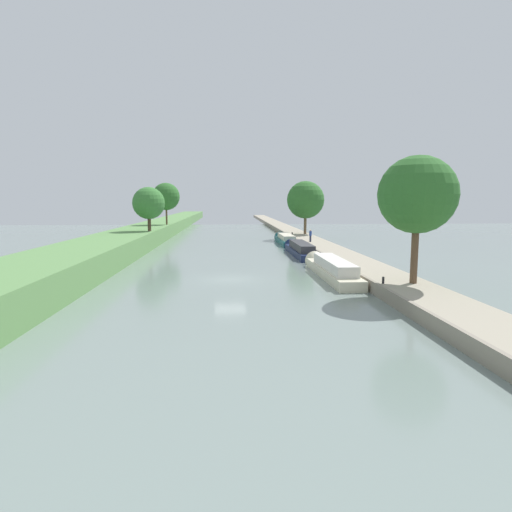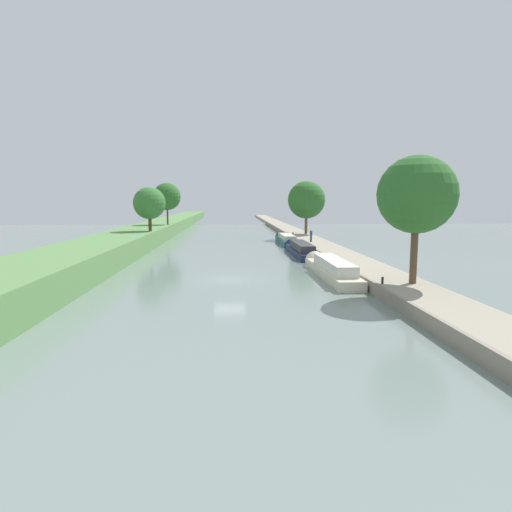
# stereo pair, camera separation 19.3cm
# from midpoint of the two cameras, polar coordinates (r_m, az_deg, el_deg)

# --- Properties ---
(ground_plane) EXTENTS (160.00, 160.00, 0.00)m
(ground_plane) POSITION_cam_midpoint_polar(r_m,az_deg,el_deg) (34.40, -3.65, -3.12)
(ground_plane) COLOR slate
(left_grassy_bank) EXTENTS (6.88, 260.00, 2.24)m
(left_grassy_bank) POSITION_cam_midpoint_polar(r_m,az_deg,el_deg) (36.70, -24.90, -1.37)
(left_grassy_bank) COLOR #5B894C
(left_grassy_bank) RESTS_ON ground_plane
(right_towpath) EXTENTS (3.74, 260.00, 0.81)m
(right_towpath) POSITION_cam_midpoint_polar(r_m,az_deg,el_deg) (36.28, 15.20, -2.17)
(right_towpath) COLOR #9E937F
(right_towpath) RESTS_ON ground_plane
(stone_quay) EXTENTS (0.25, 260.00, 0.86)m
(stone_quay) POSITION_cam_midpoint_polar(r_m,az_deg,el_deg) (35.68, 12.17, -2.19)
(stone_quay) COLOR gray
(stone_quay) RESTS_ON ground_plane
(narrowboat_cream) EXTENTS (1.99, 13.45, 2.15)m
(narrowboat_cream) POSITION_cam_midpoint_polar(r_m,az_deg,el_deg) (36.22, 9.81, -1.64)
(narrowboat_cream) COLOR beige
(narrowboat_cream) RESTS_ON ground_plane
(narrowboat_navy) EXTENTS (1.95, 13.28, 2.10)m
(narrowboat_navy) POSITION_cam_midpoint_polar(r_m,az_deg,el_deg) (50.16, 5.76, 0.90)
(narrowboat_navy) COLOR #141E42
(narrowboat_navy) RESTS_ON ground_plane
(narrowboat_teal) EXTENTS (1.98, 12.15, 2.01)m
(narrowboat_teal) POSITION_cam_midpoint_polar(r_m,az_deg,el_deg) (63.16, 3.82, 2.24)
(narrowboat_teal) COLOR #195B60
(narrowboat_teal) RESTS_ON ground_plane
(tree_rightbank_near) EXTENTS (5.09, 5.09, 8.42)m
(tree_rightbank_near) POSITION_cam_midpoint_polar(r_m,az_deg,el_deg) (29.84, 20.65, 7.67)
(tree_rightbank_near) COLOR brown
(tree_rightbank_near) RESTS_ON right_towpath
(tree_rightbank_midnear) EXTENTS (6.13, 6.13, 8.68)m
(tree_rightbank_midnear) POSITION_cam_midpoint_polar(r_m,az_deg,el_deg) (70.86, 6.58, 7.48)
(tree_rightbank_midnear) COLOR brown
(tree_rightbank_midnear) RESTS_ON right_towpath
(tree_leftbank_downstream) EXTENTS (4.27, 4.27, 5.87)m
(tree_leftbank_downstream) POSITION_cam_midpoint_polar(r_m,az_deg,el_deg) (58.74, -14.29, 6.88)
(tree_leftbank_downstream) COLOR #4C3828
(tree_leftbank_downstream) RESTS_ON left_grassy_bank
(tree_leftbank_upstream) EXTENTS (4.61, 4.61, 7.06)m
(tree_leftbank_upstream) POSITION_cam_midpoint_polar(r_m,az_deg,el_deg) (74.19, -12.05, 7.80)
(tree_leftbank_upstream) COLOR brown
(tree_leftbank_upstream) RESTS_ON left_grassy_bank
(person_walking) EXTENTS (0.34, 0.34, 1.66)m
(person_walking) POSITION_cam_midpoint_polar(r_m,az_deg,el_deg) (57.28, 7.22, 2.76)
(person_walking) COLOR #282D42
(person_walking) RESTS_ON right_towpath
(mooring_bollard_near) EXTENTS (0.16, 0.16, 0.45)m
(mooring_bollard_near) POSITION_cam_midpoint_polar(r_m,az_deg,el_deg) (29.50, 16.51, -3.13)
(mooring_bollard_near) COLOR black
(mooring_bollard_near) RESTS_ON right_towpath
(mooring_bollard_far) EXTENTS (0.16, 0.16, 0.45)m
(mooring_bollard_far) POSITION_cam_midpoint_polar(r_m,az_deg,el_deg) (68.78, 4.79, 3.02)
(mooring_bollard_far) COLOR black
(mooring_bollard_far) RESTS_ON right_towpath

